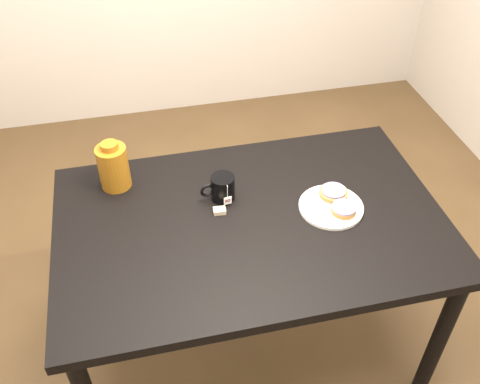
# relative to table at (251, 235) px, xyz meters

# --- Properties ---
(ground_plane) EXTENTS (4.00, 4.00, 0.00)m
(ground_plane) POSITION_rel_table_xyz_m (0.00, 0.00, -0.67)
(ground_plane) COLOR brown
(table) EXTENTS (1.40, 0.90, 0.75)m
(table) POSITION_rel_table_xyz_m (0.00, 0.00, 0.00)
(table) COLOR black
(table) RESTS_ON ground_plane
(plate) EXTENTS (0.24, 0.24, 0.02)m
(plate) POSITION_rel_table_xyz_m (0.30, -0.01, 0.09)
(plate) COLOR white
(plate) RESTS_ON table
(bagel_back) EXTENTS (0.14, 0.14, 0.03)m
(bagel_back) POSITION_rel_table_xyz_m (0.33, 0.05, 0.11)
(bagel_back) COLOR brown
(bagel_back) RESTS_ON plate
(bagel_front) EXTENTS (0.13, 0.13, 0.03)m
(bagel_front) POSITION_rel_table_xyz_m (0.33, -0.05, 0.11)
(bagel_front) COLOR brown
(bagel_front) RESTS_ON plate
(mug) EXTENTS (0.14, 0.10, 0.10)m
(mug) POSITION_rel_table_xyz_m (-0.08, 0.14, 0.13)
(mug) COLOR black
(mug) RESTS_ON table
(teabag_pouch) EXTENTS (0.05, 0.03, 0.02)m
(teabag_pouch) POSITION_rel_table_xyz_m (-0.10, 0.06, 0.09)
(teabag_pouch) COLOR #C6B793
(teabag_pouch) RESTS_ON table
(bagel_package) EXTENTS (0.12, 0.12, 0.20)m
(bagel_package) POSITION_rel_table_xyz_m (-0.46, 0.30, 0.17)
(bagel_package) COLOR #66380D
(bagel_package) RESTS_ON table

